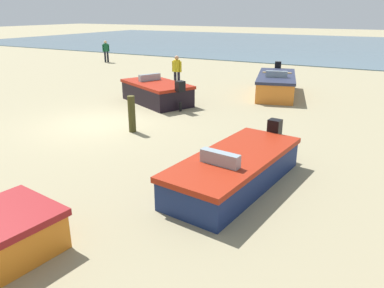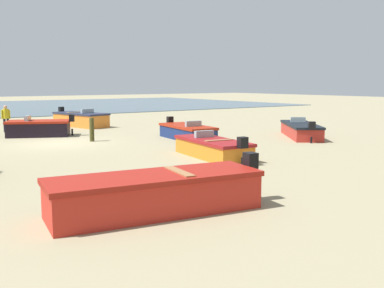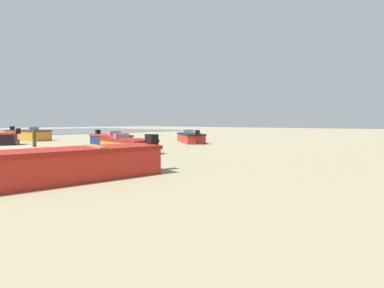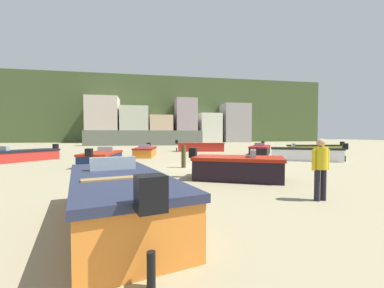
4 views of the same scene
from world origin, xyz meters
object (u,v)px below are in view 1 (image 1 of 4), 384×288
Objects in this scene: mooring_post_near_water at (132,114)px; boat_navy_1 at (235,170)px; beach_walker_foreground at (106,50)px; beach_walker_distant at (177,69)px; boat_black_0 at (157,92)px; boat_orange_7 at (276,84)px.

boat_navy_1 is at bearing 155.08° from mooring_post_near_water.
beach_walker_foreground is (16.84, -15.11, 0.57)m from boat_navy_1.
mooring_post_near_water is at bearing -99.80° from beach_walker_foreground.
beach_walker_foreground is (12.38, -13.04, 0.36)m from mooring_post_near_water.
boat_black_0 is at bearing -78.64° from beach_walker_distant.
mooring_post_near_water is (-1.56, 3.77, 0.14)m from boat_black_0.
beach_walker_distant is (4.98, 0.71, 0.47)m from boat_orange_7.
beach_walker_distant reaches higher than boat_black_0.
beach_walker_distant is at bearing 41.90° from boat_black_0.
boat_navy_1 is 10.08m from boat_orange_7.
boat_navy_1 is 22.63m from beach_walker_foreground.
mooring_post_near_water is 0.74× the size of beach_walker_distant.
boat_orange_7 reaches higher than boat_black_0.
boat_navy_1 is 2.64× the size of beach_walker_foreground.
beach_walker_distant reaches higher than boat_orange_7.
beach_walker_foreground reaches higher than boat_orange_7.
mooring_post_near_water reaches higher than boat_navy_1.
boat_orange_7 is at bearing -107.38° from mooring_post_near_water.
boat_orange_7 is 2.86× the size of beach_walker_distant.
boat_orange_7 is 15.73m from beach_walker_foreground.
boat_orange_7 is (-4.00, -4.04, 0.03)m from boat_black_0.
beach_walker_distant is (7.00, -9.16, 0.57)m from boat_navy_1.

